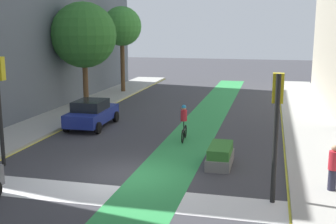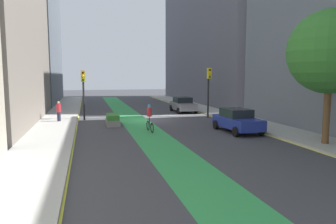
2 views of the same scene
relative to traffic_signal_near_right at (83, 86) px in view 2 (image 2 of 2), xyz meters
The scene contains 16 objects.
ground_plane 6.29m from the traffic_signal_near_right, 168.04° to the left, with size 120.00×120.00×0.00m, color #38383D.
bike_lane_paint 5.21m from the traffic_signal_near_right, 164.43° to the left, with size 2.40×60.00×0.01m, color #2D8C47.
crosswalk_band 6.25m from the traffic_signal_near_right, behind, with size 12.00×1.80×0.01m, color silver.
sidewalk_left 13.30m from the traffic_signal_near_right, behind, with size 3.00×60.00×0.15m, color #9E9E99.
curb_stripe_left 11.86m from the traffic_signal_near_right, behind, with size 0.16×60.00×0.01m, color yellow.
sidewalk_right 3.74m from the traffic_signal_near_right, 29.06° to the left, with size 3.00×60.00×0.15m, color #9E9E99.
curb_stripe_right 3.23m from the traffic_signal_near_right, 63.65° to the left, with size 0.16×60.00×0.01m, color yellow.
buildings_left_row 20.06m from the traffic_signal_near_right, 169.64° to the right, with size 7.98×56.54×23.33m.
traffic_signal_near_right is the anchor object (origin of this frame).
traffic_signal_near_left 10.92m from the traffic_signal_near_right, behind, with size 0.35×0.52×4.48m.
car_blue_left_far 13.29m from the traffic_signal_near_right, 140.09° to the left, with size 2.12×4.25×1.57m.
car_grey_left_near 10.80m from the traffic_signal_near_right, 160.19° to the right, with size 2.08×4.23×1.57m.
cyclist_in_lane 8.25m from the traffic_signal_near_right, 123.02° to the left, with size 0.32×1.73×1.86m.
pedestrian_sidewalk_right_a 3.00m from the traffic_signal_near_right, 28.34° to the left, with size 0.34×0.34×1.60m.
street_tree_near 18.68m from the traffic_signal_near_right, 133.19° to the left, with size 4.44×4.44×7.13m.
median_planter 4.70m from the traffic_signal_near_right, 122.74° to the left, with size 0.97×2.19×0.85m.
Camera 2 is at (5.20, 26.50, 3.81)m, focal length 33.71 mm.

